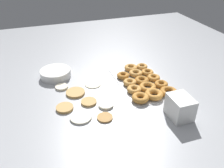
# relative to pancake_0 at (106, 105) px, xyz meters

# --- Properties ---
(ground_plane) EXTENTS (3.00, 3.00, 0.00)m
(ground_plane) POSITION_rel_pancake_0_xyz_m (0.14, 0.00, -0.01)
(ground_plane) COLOR #9EA0A5
(pancake_0) EXTENTS (0.09, 0.09, 0.01)m
(pancake_0) POSITION_rel_pancake_0_xyz_m (0.00, 0.00, 0.00)
(pancake_0) COLOR silver
(pancake_0) RESTS_ON ground_plane
(pancake_1) EXTENTS (0.12, 0.12, 0.01)m
(pancake_1) POSITION_rel_pancake_0_xyz_m (-0.06, 0.16, -0.00)
(pancake_1) COLOR silver
(pancake_1) RESTS_ON ground_plane
(pancake_2) EXTENTS (0.12, 0.12, 0.01)m
(pancake_2) POSITION_rel_pancake_0_xyz_m (0.18, 0.14, 0.00)
(pancake_2) COLOR tan
(pancake_2) RESTS_ON ground_plane
(pancake_3) EXTENTS (0.11, 0.11, 0.01)m
(pancake_3) POSITION_rel_pancake_0_xyz_m (0.25, 0.01, -0.00)
(pancake_3) COLOR beige
(pancake_3) RESTS_ON ground_plane
(pancake_4) EXTENTS (0.09, 0.09, 0.01)m
(pancake_4) POSITION_rel_pancake_0_xyz_m (0.06, 0.09, -0.00)
(pancake_4) COLOR tan
(pancake_4) RESTS_ON ground_plane
(pancake_5) EXTENTS (0.08, 0.08, 0.01)m
(pancake_5) POSITION_rel_pancake_0_xyz_m (0.28, 0.21, -0.00)
(pancake_5) COLOR beige
(pancake_5) RESTS_ON ground_plane
(pancake_6) EXTENTS (0.10, 0.10, 0.02)m
(pancake_6) POSITION_rel_pancake_0_xyz_m (0.05, 0.23, 0.00)
(pancake_6) COLOR tan
(pancake_6) RESTS_ON ground_plane
(pancake_7) EXTENTS (0.09, 0.09, 0.01)m
(pancake_7) POSITION_rel_pancake_0_xyz_m (-0.10, 0.04, -0.00)
(pancake_7) COLOR #B27F42
(pancake_7) RESTS_ON ground_plane
(donut_tray) EXTENTS (0.50, 0.31, 0.04)m
(donut_tray) POSITION_rel_pancake_0_xyz_m (0.14, -0.31, 0.01)
(donut_tray) COLOR #ADAFB5
(donut_tray) RESTS_ON ground_plane
(batter_bowl) EXTENTS (0.21, 0.21, 0.05)m
(batter_bowl) POSITION_rel_pancake_0_xyz_m (0.44, 0.23, 0.02)
(batter_bowl) COLOR white
(batter_bowl) RESTS_ON ground_plane
(container_stack) EXTENTS (0.14, 0.11, 0.12)m
(container_stack) POSITION_rel_pancake_0_xyz_m (-0.22, -0.34, 0.05)
(container_stack) COLOR white
(container_stack) RESTS_ON ground_plane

